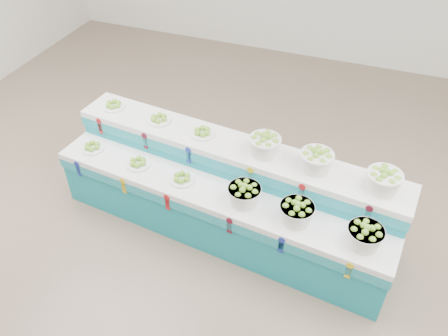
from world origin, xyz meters
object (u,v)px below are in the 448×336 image
(basket_lower_left, at_px, (244,194))
(basket_upper_right, at_px, (384,180))
(display_stand, at_px, (224,193))
(plate_upper_mid, at_px, (159,118))

(basket_lower_left, distance_m, basket_upper_right, 1.33)
(display_stand, distance_m, basket_upper_right, 1.69)
(display_stand, relative_size, plate_upper_mid, 14.58)
(display_stand, bearing_deg, basket_upper_right, 8.62)
(display_stand, height_order, basket_lower_left, display_stand)
(basket_lower_left, xyz_separation_m, basket_upper_right, (1.25, 0.33, 0.30))
(basket_lower_left, xyz_separation_m, plate_upper_mid, (-1.24, 0.61, 0.23))
(basket_lower_left, distance_m, plate_upper_mid, 1.40)
(basket_upper_right, bearing_deg, plate_upper_mid, 173.58)
(plate_upper_mid, height_order, basket_upper_right, basket_upper_right)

